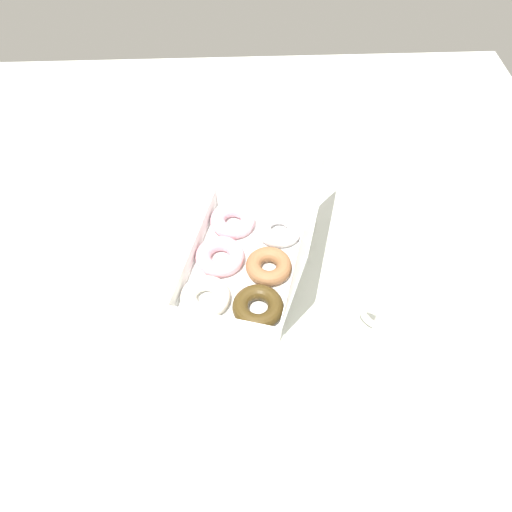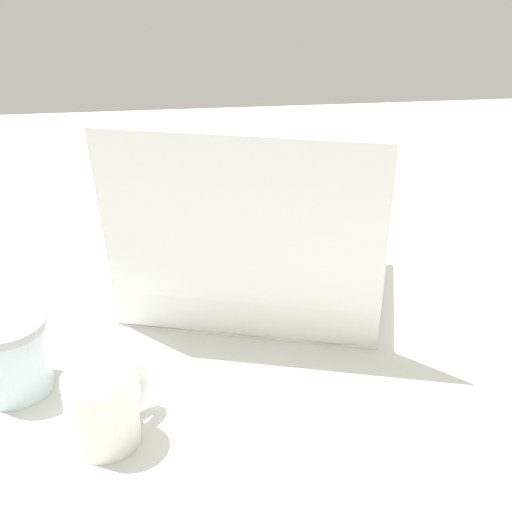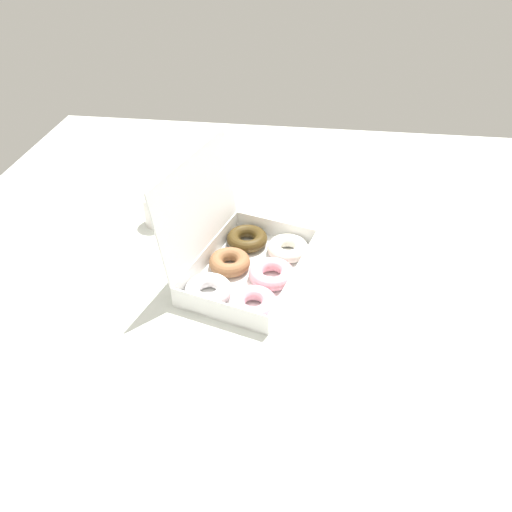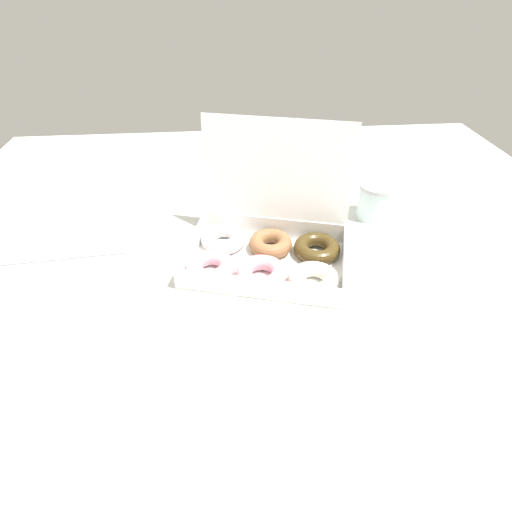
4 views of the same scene
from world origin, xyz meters
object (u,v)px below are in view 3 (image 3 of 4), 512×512
(coffee_mug, at_px, (158,210))
(glass_jar, at_px, (202,190))
(keyboard, at_px, (154,450))
(donut_box, at_px, (245,263))

(coffee_mug, relative_size, glass_jar, 1.04)
(keyboard, bearing_deg, donut_box, -9.36)
(donut_box, relative_size, keyboard, 1.00)
(donut_box, bearing_deg, keyboard, 170.64)
(donut_box, relative_size, coffee_mug, 4.15)
(coffee_mug, xyz_separation_m, glass_jar, (0.11, -0.10, 0.00))
(glass_jar, bearing_deg, donut_box, -150.69)
(coffee_mug, bearing_deg, donut_box, -125.41)
(keyboard, xyz_separation_m, glass_jar, (0.80, 0.09, 0.04))
(donut_box, distance_m, coffee_mug, 0.33)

